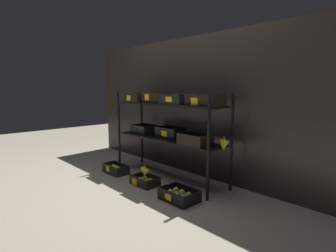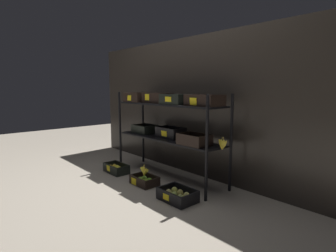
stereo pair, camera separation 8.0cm
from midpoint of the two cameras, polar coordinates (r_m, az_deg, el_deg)
name	(u,v)px [view 2 (the right image)]	position (r m, az deg, el deg)	size (l,w,h in m)	color
ground_plane	(168,177)	(3.46, 0.68, -10.72)	(10.00, 10.00, 0.00)	gray
storefront_wall	(191,106)	(3.56, 5.45, 4.16)	(3.97, 0.12, 1.75)	#2D2823
display_rack	(168,118)	(3.28, 0.64, 1.61)	(1.69, 0.43, 1.06)	black
crate_ground_lemon	(116,169)	(3.68, -10.24, -8.92)	(0.36, 0.21, 0.12)	black
crate_ground_apple_green	(145,181)	(3.21, -4.24, -11.47)	(0.32, 0.22, 0.10)	black
crate_ground_pear	(177,196)	(2.78, 2.86, -14.46)	(0.36, 0.26, 0.12)	black
banana_bunch_loose	(144,171)	(3.17, -4.30, -9.47)	(0.16, 0.05, 0.14)	brown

